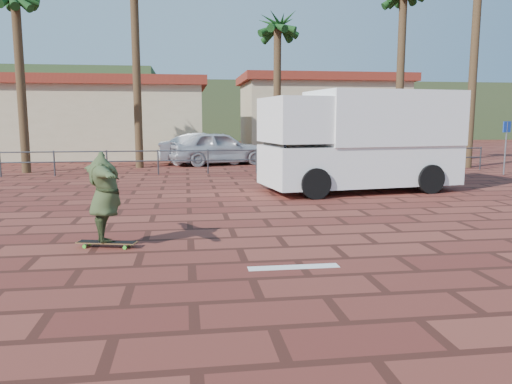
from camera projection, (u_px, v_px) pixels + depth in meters
ground at (239, 249)px, 8.66m from camera, size 120.00×120.00×0.00m
paint_stripe at (294, 267)px, 7.58m from camera, size 1.40×0.22×0.01m
guardrail at (208, 157)px, 20.31m from camera, size 24.06×0.06×1.00m
palm_far_left at (15, 2)px, 19.85m from camera, size 2.40×2.40×8.25m
palm_center at (278, 30)px, 23.40m from camera, size 2.40×2.40×7.75m
building_west at (97, 118)px, 29.05m from camera, size 12.60×7.60×4.50m
building_east at (321, 114)px, 32.90m from camera, size 10.60×6.60×5.00m
hill_front at (193, 112)px, 57.20m from camera, size 70.00×18.00×6.00m
hill_back at (8, 104)px, 59.89m from camera, size 35.00×14.00×8.00m
longboard at (107, 243)px, 8.74m from camera, size 1.08×0.47×0.10m
skateboarder at (105, 197)px, 8.62m from camera, size 1.21×2.00×1.58m
campervan at (361, 139)px, 15.45m from camera, size 6.24×3.35×3.08m
car_silver at (219, 148)px, 24.31m from camera, size 5.13×3.06×1.64m
car_white at (206, 149)px, 24.73m from camera, size 4.68×1.74×1.53m
street_sign at (506, 138)px, 19.87m from camera, size 0.42×0.19×2.13m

